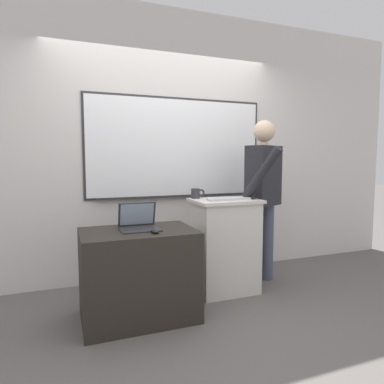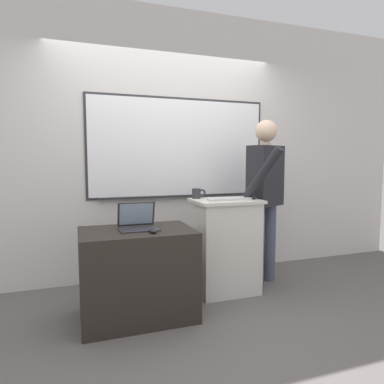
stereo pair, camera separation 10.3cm
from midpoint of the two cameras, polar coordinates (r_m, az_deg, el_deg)
The scene contains 10 objects.
ground_plane at distance 3.03m, azimuth 3.17°, elevation -20.56°, with size 30.00×30.00×0.00m, color #5B5654.
back_wall at distance 3.91m, azimuth -3.67°, elevation 7.78°, with size 6.40×0.17×2.98m.
lectern_podium at distance 3.48m, azimuth 6.46°, elevation -8.86°, with size 0.65×0.49×0.93m.
side_desk at distance 2.97m, azimuth -8.06°, elevation -13.33°, with size 0.93×0.62×0.75m.
person_presenter at distance 3.71m, azimuth 12.92°, elevation 0.36°, with size 0.57×0.68×1.74m.
laptop at distance 2.92m, azimuth -8.09°, elevation -4.66°, with size 0.32×0.27×0.22m.
wireless_keyboard at distance 3.35m, azimuth 7.14°, elevation -1.17°, with size 0.43×0.12×0.02m.
computer_mouse_by_laptop at distance 2.73m, azimuth -5.41°, elevation -6.47°, with size 0.06×0.10×0.03m.
computer_mouse_by_keyboard at distance 3.47m, azimuth 10.94°, elevation -0.89°, with size 0.06×0.10×0.03m.
coffee_mug at distance 3.45m, azimuth 1.70°, elevation -0.23°, with size 0.14×0.09×0.10m.
Camera 2 is at (-0.99, -2.53, 1.32)m, focal length 32.00 mm.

